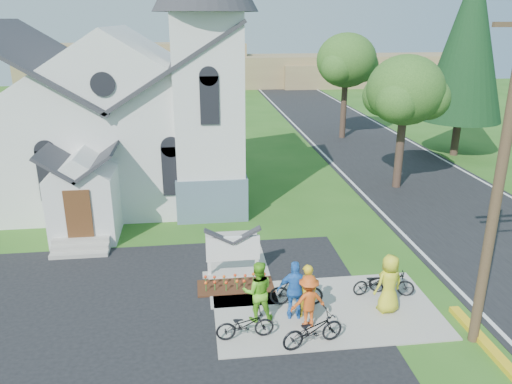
{
  "coord_description": "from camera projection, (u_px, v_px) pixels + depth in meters",
  "views": [
    {
      "loc": [
        -2.41,
        -12.74,
        8.73
      ],
      "look_at": [
        -0.15,
        5.0,
        2.5
      ],
      "focal_mm": 35.0,
      "sensor_mm": 36.0,
      "label": 1
    }
  ],
  "objects": [
    {
      "name": "ground",
      "position": [
        282.0,
        323.0,
        15.09
      ],
      "size": [
        120.0,
        120.0,
        0.0
      ],
      "primitive_type": "plane",
      "color": "#2B5E1B",
      "rests_on": "ground"
    },
    {
      "name": "road",
      "position": [
        400.0,
        170.0,
        30.33
      ],
      "size": [
        8.0,
        90.0,
        0.02
      ],
      "primitive_type": "cube",
      "color": "black",
      "rests_on": "ground"
    },
    {
      "name": "sidewalk",
      "position": [
        326.0,
        310.0,
        15.73
      ],
      "size": [
        7.0,
        4.0,
        0.05
      ],
      "primitive_type": "cube",
      "color": "#ACA89B",
      "rests_on": "ground"
    },
    {
      "name": "church",
      "position": [
        129.0,
        94.0,
        24.41
      ],
      "size": [
        12.35,
        12.0,
        13.0
      ],
      "color": "white",
      "rests_on": "ground"
    },
    {
      "name": "church_sign",
      "position": [
        233.0,
        249.0,
        17.61
      ],
      "size": [
        2.2,
        0.4,
        1.7
      ],
      "color": "#ACA89B",
      "rests_on": "ground"
    },
    {
      "name": "flower_bed",
      "position": [
        236.0,
        287.0,
        17.09
      ],
      "size": [
        2.6,
        1.1,
        0.07
      ],
      "primitive_type": "cube",
      "color": "#3D1E10",
      "rests_on": "ground"
    },
    {
      "name": "utility_pole",
      "position": [
        505.0,
        158.0,
        12.55
      ],
      "size": [
        3.45,
        0.28,
        10.0
      ],
      "color": "#473123",
      "rests_on": "ground"
    },
    {
      "name": "tree_road_near",
      "position": [
        405.0,
        91.0,
        25.63
      ],
      "size": [
        4.0,
        4.0,
        7.05
      ],
      "color": "#35241C",
      "rests_on": "ground"
    },
    {
      "name": "tree_road_mid",
      "position": [
        346.0,
        61.0,
        36.75
      ],
      "size": [
        4.4,
        4.4,
        7.8
      ],
      "color": "#35241C",
      "rests_on": "ground"
    },
    {
      "name": "conifer",
      "position": [
        469.0,
        41.0,
        31.31
      ],
      "size": [
        5.2,
        5.2,
        12.4
      ],
      "color": "#35241C",
      "rests_on": "ground"
    },
    {
      "name": "distant_hills",
      "position": [
        234.0,
        70.0,
        67.54
      ],
      "size": [
        61.0,
        10.0,
        5.6
      ],
      "color": "olive",
      "rests_on": "ground"
    },
    {
      "name": "cyclist_0",
      "position": [
        306.0,
        291.0,
        15.1
      ],
      "size": [
        0.64,
        0.43,
        1.76
      ],
      "primitive_type": "imported",
      "rotation": [
        0.0,
        0.0,
        3.13
      ],
      "color": "gold",
      "rests_on": "sidewalk"
    },
    {
      "name": "bike_0",
      "position": [
        245.0,
        325.0,
        14.19
      ],
      "size": [
        1.71,
        0.7,
        0.88
      ],
      "primitive_type": "imported",
      "rotation": [
        0.0,
        0.0,
        1.64
      ],
      "color": "black",
      "rests_on": "sidewalk"
    },
    {
      "name": "cyclist_1",
      "position": [
        258.0,
        291.0,
        14.92
      ],
      "size": [
        0.94,
        0.74,
        1.92
      ],
      "primitive_type": "imported",
      "rotation": [
        0.0,
        0.0,
        3.13
      ],
      "color": "#67C224",
      "rests_on": "sidewalk"
    },
    {
      "name": "bike_1",
      "position": [
        296.0,
        291.0,
        15.81
      ],
      "size": [
        1.76,
        0.72,
        1.03
      ],
      "primitive_type": "imported",
      "rotation": [
        0.0,
        0.0,
        1.43
      ],
      "color": "black",
      "rests_on": "sidewalk"
    },
    {
      "name": "cyclist_2",
      "position": [
        295.0,
        290.0,
        15.01
      ],
      "size": [
        1.15,
        0.6,
        1.88
      ],
      "primitive_type": "imported",
      "rotation": [
        0.0,
        0.0,
        3.01
      ],
      "color": "blue",
      "rests_on": "sidewalk"
    },
    {
      "name": "bike_2",
      "position": [
        313.0,
        330.0,
        13.87
      ],
      "size": [
        1.97,
        1.12,
        0.98
      ],
      "primitive_type": "imported",
      "rotation": [
        0.0,
        0.0,
        1.84
      ],
      "color": "black",
      "rests_on": "sidewalk"
    },
    {
      "name": "cyclist_3",
      "position": [
        308.0,
        301.0,
        14.66
      ],
      "size": [
        1.15,
        0.76,
        1.65
      ],
      "primitive_type": "imported",
      "rotation": [
        0.0,
        0.0,
        3.29
      ],
      "color": "#D24F17",
      "rests_on": "sidewalk"
    },
    {
      "name": "bike_3",
      "position": [
        392.0,
        282.0,
        16.46
      ],
      "size": [
        1.52,
        0.96,
        0.89
      ],
      "primitive_type": "imported",
      "rotation": [
        0.0,
        0.0,
        1.17
      ],
      "color": "black",
      "rests_on": "sidewalk"
    },
    {
      "name": "cyclist_4",
      "position": [
        389.0,
        284.0,
        15.36
      ],
      "size": [
        1.06,
        0.83,
        1.91
      ],
      "primitive_type": "imported",
      "rotation": [
        0.0,
        0.0,
        3.41
      ],
      "color": "yellow",
      "rests_on": "sidewalk"
    },
    {
      "name": "bike_4",
      "position": [
        375.0,
        282.0,
        16.54
      ],
      "size": [
        1.63,
        0.78,
        0.82
      ],
      "primitive_type": "imported",
      "rotation": [
        0.0,
        0.0,
        1.72
      ],
      "color": "black",
      "rests_on": "sidewalk"
    }
  ]
}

